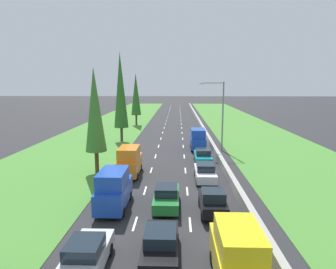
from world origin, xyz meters
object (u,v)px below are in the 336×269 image
(silver_sedan_left_lane, at_px, (86,256))
(poplar_tree_fourth, at_px, (136,94))
(black_hatchback_right_lane, at_px, (213,202))
(poplar_tree_second, at_px, (95,110))
(blue_van_right_lane, at_px, (198,139))
(green_sedan_centre_lane, at_px, (166,197))
(yellow_van_right_lane, at_px, (237,256))
(poplar_tree_third, at_px, (121,90))
(white_sedan_right_lane, at_px, (205,172))
(teal_sedan_right_lane, at_px, (203,156))
(street_light_mast, at_px, (220,111))
(orange_van_left_lane, at_px, (129,161))
(blue_van_left_lane, at_px, (114,189))
(black_sedan_centre_lane, at_px, (161,244))

(silver_sedan_left_lane, relative_size, poplar_tree_fourth, 0.41)
(black_hatchback_right_lane, relative_size, poplar_tree_second, 0.38)
(blue_van_right_lane, height_order, green_sedan_centre_lane, blue_van_right_lane)
(yellow_van_right_lane, relative_size, poplar_tree_third, 0.36)
(white_sedan_right_lane, xyz_separation_m, poplar_tree_third, (-11.06, 18.66, 6.95))
(poplar_tree_fourth, bearing_deg, silver_sedan_left_lane, -84.93)
(silver_sedan_left_lane, bearing_deg, poplar_tree_second, 103.08)
(teal_sedan_right_lane, height_order, street_light_mast, street_light_mast)
(orange_van_left_lane, height_order, poplar_tree_third, poplar_tree_third)
(poplar_tree_second, bearing_deg, blue_van_right_lane, 45.64)
(teal_sedan_right_lane, relative_size, street_light_mast, 0.50)
(green_sedan_centre_lane, bearing_deg, blue_van_left_lane, -176.04)
(black_hatchback_right_lane, distance_m, teal_sedan_right_lane, 13.20)
(blue_van_left_lane, bearing_deg, white_sedan_right_lane, 42.30)
(white_sedan_right_lane, bearing_deg, blue_van_left_lane, -137.70)
(poplar_tree_second, bearing_deg, poplar_tree_third, 91.82)
(yellow_van_right_lane, bearing_deg, poplar_tree_fourth, 102.43)
(blue_van_right_lane, height_order, orange_van_left_lane, same)
(teal_sedan_right_lane, relative_size, blue_van_left_lane, 0.92)
(poplar_tree_third, relative_size, street_light_mast, 1.49)
(yellow_van_right_lane, height_order, blue_van_right_lane, same)
(teal_sedan_right_lane, relative_size, orange_van_left_lane, 0.92)
(yellow_van_right_lane, relative_size, green_sedan_centre_lane, 1.09)
(blue_van_right_lane, relative_size, silver_sedan_left_lane, 1.09)
(teal_sedan_right_lane, distance_m, poplar_tree_third, 18.27)
(yellow_van_right_lane, xyz_separation_m, blue_van_left_lane, (-7.11, 8.17, 0.00))
(black_sedan_centre_lane, bearing_deg, blue_van_right_lane, 82.20)
(poplar_tree_third, bearing_deg, white_sedan_right_lane, -59.34)
(yellow_van_right_lane, distance_m, blue_van_right_lane, 27.84)
(black_hatchback_right_lane, bearing_deg, green_sedan_centre_lane, 163.81)
(teal_sedan_right_lane, distance_m, orange_van_left_lane, 8.80)
(black_hatchback_right_lane, bearing_deg, silver_sedan_left_lane, -134.63)
(orange_van_left_lane, distance_m, poplar_tree_third, 18.73)
(silver_sedan_left_lane, relative_size, poplar_tree_third, 0.34)
(orange_van_left_lane, relative_size, poplar_tree_second, 0.47)
(orange_van_left_lane, relative_size, poplar_tree_fourth, 0.45)
(black_hatchback_right_lane, distance_m, green_sedan_centre_lane, 3.32)
(orange_van_left_lane, distance_m, street_light_mast, 15.59)
(teal_sedan_right_lane, xyz_separation_m, poplar_tree_fourth, (-11.61, 31.07, 5.72))
(black_hatchback_right_lane, relative_size, green_sedan_centre_lane, 0.87)
(poplar_tree_third, relative_size, poplar_tree_fourth, 1.23)
(white_sedan_right_lane, height_order, poplar_tree_third, poplar_tree_third)
(black_sedan_centre_lane, bearing_deg, yellow_van_right_lane, -29.24)
(blue_van_left_lane, bearing_deg, poplar_tree_fourth, 95.64)
(white_sedan_right_lane, bearing_deg, teal_sedan_right_lane, 87.30)
(poplar_tree_second, height_order, poplar_tree_third, poplar_tree_third)
(black_sedan_centre_lane, xyz_separation_m, poplar_tree_fourth, (-7.97, 49.83, 5.72))
(blue_van_right_lane, distance_m, poplar_tree_second, 16.10)
(silver_sedan_left_lane, xyz_separation_m, orange_van_left_lane, (-0.35, 15.30, 0.59))
(yellow_van_right_lane, bearing_deg, black_hatchback_right_lane, 91.57)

